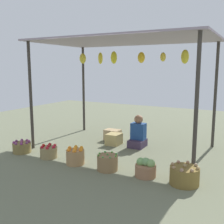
% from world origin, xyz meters
% --- Properties ---
extents(ground_plane, '(14.00, 14.00, 0.00)m').
position_xyz_m(ground_plane, '(0.00, 0.00, 0.00)').
color(ground_plane, '#6C7056').
extents(market_stall_structure, '(4.06, 2.46, 2.53)m').
position_xyz_m(market_stall_structure, '(0.00, 0.02, 2.36)').
color(market_stall_structure, '#38332D').
rests_on(market_stall_structure, ground).
extents(vendor_person, '(0.36, 0.44, 0.78)m').
position_xyz_m(vendor_person, '(0.28, 0.23, 0.30)').
color(vendor_person, '#3E3149').
rests_on(vendor_person, ground).
extents(basket_purple_onions, '(0.40, 0.40, 0.28)m').
position_xyz_m(basket_purple_onions, '(-1.85, -1.45, 0.12)').
color(basket_purple_onions, olive).
rests_on(basket_purple_onions, ground).
extents(basket_red_apples, '(0.36, 0.36, 0.29)m').
position_xyz_m(basket_red_apples, '(-1.07, -1.44, 0.13)').
color(basket_red_apples, '#8E7D51').
rests_on(basket_red_apples, ground).
extents(basket_oranges, '(0.36, 0.36, 0.36)m').
position_xyz_m(basket_oranges, '(-0.34, -1.48, 0.16)').
color(basket_oranges, '#A67E50').
rests_on(basket_oranges, ground).
extents(basket_green_chilies, '(0.39, 0.39, 0.32)m').
position_xyz_m(basket_green_chilies, '(0.38, -1.46, 0.15)').
color(basket_green_chilies, olive).
rests_on(basket_green_chilies, ground).
extents(basket_cabbages, '(0.37, 0.37, 0.34)m').
position_xyz_m(basket_cabbages, '(1.12, -1.40, 0.14)').
color(basket_cabbages, '#996C4C').
rests_on(basket_cabbages, ground).
extents(basket_potatoes, '(0.48, 0.48, 0.35)m').
position_xyz_m(basket_potatoes, '(1.81, -1.39, 0.15)').
color(basket_potatoes, brown).
rests_on(basket_potatoes, ground).
extents(wooden_crate_near_vendor, '(0.33, 0.36, 0.28)m').
position_xyz_m(wooden_crate_near_vendor, '(-0.32, 0.11, 0.14)').
color(wooden_crate_near_vendor, tan).
rests_on(wooden_crate_near_vendor, ground).
extents(wooden_crate_stacked_rear, '(0.41, 0.29, 0.28)m').
position_xyz_m(wooden_crate_stacked_rear, '(-0.54, 0.45, 0.14)').
color(wooden_crate_stacked_rear, tan).
rests_on(wooden_crate_stacked_rear, ground).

